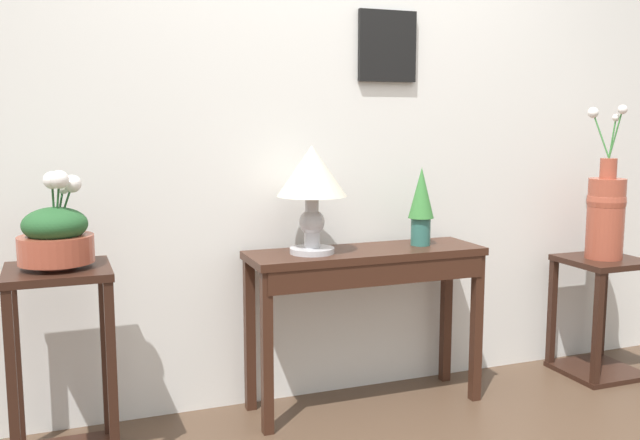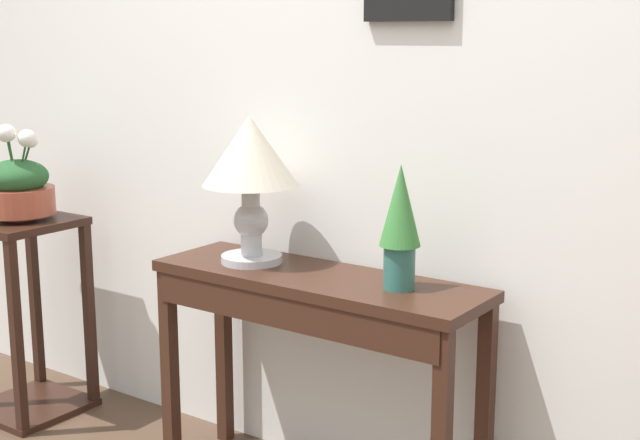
{
  "view_description": "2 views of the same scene",
  "coord_description": "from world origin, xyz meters",
  "views": [
    {
      "loc": [
        -1.2,
        -1.81,
        1.34
      ],
      "look_at": [
        -0.11,
        1.02,
        0.9
      ],
      "focal_mm": 39.49,
      "sensor_mm": 36.0,
      "label": 1
    },
    {
      "loc": [
        1.68,
        -1.1,
        1.47
      ],
      "look_at": [
        0.08,
        1.16,
        0.9
      ],
      "focal_mm": 49.99,
      "sensor_mm": 36.0,
      "label": 2
    }
  ],
  "objects": [
    {
      "name": "back_wall_with_art",
      "position": [
        0.0,
        1.33,
        1.4
      ],
      "size": [
        9.0,
        0.13,
        2.8
      ],
      "color": "silver",
      "rests_on": "ground"
    },
    {
      "name": "pedestal_stand_left",
      "position": [
        -1.2,
        0.96,
        0.39
      ],
      "size": [
        0.39,
        0.39,
        0.78
      ],
      "color": "black",
      "rests_on": "ground"
    },
    {
      "name": "flower_vase_tall_right",
      "position": [
        1.46,
        1.01,
        0.88
      ],
      "size": [
        0.2,
        0.2,
        0.79
      ],
      "color": "#9E4733",
      "rests_on": "pedestal_stand_right"
    },
    {
      "name": "planter_bowl_wide_left",
      "position": [
        -1.19,
        0.96,
        0.91
      ],
      "size": [
        0.28,
        0.28,
        0.37
      ],
      "color": "#9E4733",
      "rests_on": "pedestal_stand_left"
    },
    {
      "name": "potted_plant_on_console",
      "position": [
        0.42,
        1.08,
        0.95
      ],
      "size": [
        0.12,
        0.12,
        0.37
      ],
      "color": "#2D665B",
      "rests_on": "console_table"
    },
    {
      "name": "console_table",
      "position": [
        0.13,
        1.05,
        0.62
      ],
      "size": [
        1.1,
        0.34,
        0.75
      ],
      "color": "#381E14",
      "rests_on": "ground"
    },
    {
      "name": "pedestal_stand_right",
      "position": [
        1.46,
        1.01,
        0.31
      ],
      "size": [
        0.39,
        0.39,
        0.62
      ],
      "color": "black",
      "rests_on": "ground"
    },
    {
      "name": "table_lamp",
      "position": [
        -0.13,
        1.07,
        1.08
      ],
      "size": [
        0.31,
        0.31,
        0.48
      ],
      "color": "#B7B7BC",
      "rests_on": "console_table"
    }
  ]
}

